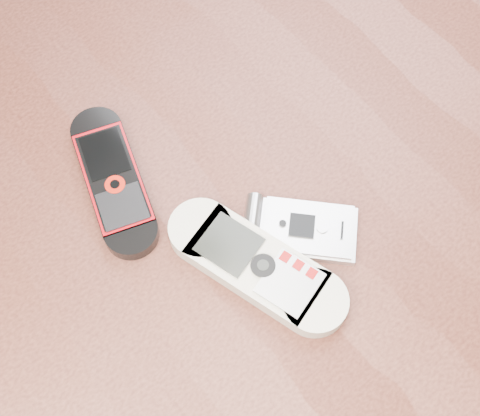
% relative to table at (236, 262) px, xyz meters
% --- Properties ---
extents(ground, '(4.00, 4.00, 0.00)m').
position_rel_table_xyz_m(ground, '(0.00, 0.00, -0.64)').
color(ground, '#472B19').
rests_on(ground, ground).
extents(table, '(1.20, 0.80, 0.75)m').
position_rel_table_xyz_m(table, '(0.00, 0.00, 0.00)').
color(table, black).
rests_on(table, ground).
extents(nokia_white, '(0.10, 0.17, 0.02)m').
position_rel_table_xyz_m(nokia_white, '(-0.02, -0.05, 0.11)').
color(nokia_white, beige).
rests_on(nokia_white, table).
extents(nokia_black_red, '(0.09, 0.15, 0.01)m').
position_rel_table_xyz_m(nokia_black_red, '(-0.06, 0.09, 0.11)').
color(nokia_black_red, black).
rests_on(nokia_black_red, table).
extents(motorola_razr, '(0.10, 0.10, 0.01)m').
position_rel_table_xyz_m(motorola_razr, '(0.03, -0.05, 0.11)').
color(motorola_razr, '#B3B3B8').
rests_on(motorola_razr, table).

